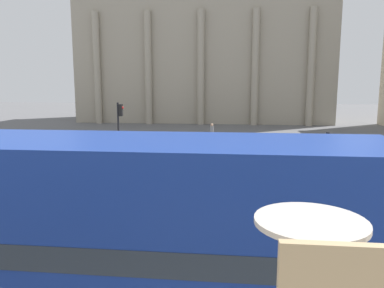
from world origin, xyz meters
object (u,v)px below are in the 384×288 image
(traffic_light_near, at_px, (328,168))
(car_navy, at_px, (259,152))
(cafe_dining_table, at_px, (309,254))
(pedestrian_yellow, at_px, (301,146))
(double_decker_bus, at_px, (100,233))
(pedestrian_white, at_px, (234,155))
(plaza_building_left, at_px, (205,59))
(traffic_light_mid, at_px, (120,127))
(car_maroon, at_px, (183,158))
(pedestrian_grey, at_px, (212,132))

(traffic_light_near, xyz_separation_m, car_navy, (-1.46, 12.00, -1.65))
(cafe_dining_table, distance_m, pedestrian_yellow, 24.98)
(car_navy, bearing_deg, double_decker_bus, -141.57)
(cafe_dining_table, bearing_deg, pedestrian_yellow, 80.02)
(double_decker_bus, relative_size, cafe_dining_table, 15.16)
(traffic_light_near, xyz_separation_m, pedestrian_yellow, (1.50, 13.61, -1.42))
(cafe_dining_table, bearing_deg, pedestrian_white, 91.01)
(plaza_building_left, relative_size, traffic_light_near, 9.69)
(pedestrian_white, bearing_deg, cafe_dining_table, 144.89)
(traffic_light_mid, distance_m, pedestrian_yellow, 12.54)
(traffic_light_mid, height_order, car_navy, traffic_light_mid)
(car_maroon, bearing_deg, plaza_building_left, 138.56)
(car_navy, distance_m, pedestrian_white, 3.01)
(cafe_dining_table, xyz_separation_m, pedestrian_grey, (-2.23, 30.01, -3.18))
(traffic_light_mid, relative_size, pedestrian_grey, 2.24)
(traffic_light_near, bearing_deg, pedestrian_white, 108.32)
(cafe_dining_table, height_order, car_maroon, cafe_dining_table)
(traffic_light_near, height_order, traffic_light_mid, traffic_light_mid)
(pedestrian_yellow, bearing_deg, pedestrian_grey, -116.01)
(pedestrian_grey, bearing_deg, cafe_dining_table, -134.21)
(cafe_dining_table, height_order, traffic_light_near, cafe_dining_table)
(double_decker_bus, distance_m, pedestrian_grey, 25.35)
(traffic_light_near, xyz_separation_m, car_maroon, (-6.23, 9.52, -1.65))
(plaza_building_left, xyz_separation_m, pedestrian_white, (4.25, -32.34, -7.78))
(plaza_building_left, bearing_deg, cafe_dining_table, -84.99)
(pedestrian_grey, relative_size, pedestrian_white, 1.12)
(plaza_building_left, distance_m, pedestrian_white, 33.53)
(traffic_light_near, bearing_deg, plaza_building_left, 100.03)
(cafe_dining_table, distance_m, traffic_light_mid, 20.81)
(car_maroon, relative_size, pedestrian_yellow, 2.58)
(pedestrian_grey, distance_m, pedestrian_white, 9.88)
(double_decker_bus, distance_m, plaza_building_left, 48.40)
(traffic_light_mid, bearing_deg, pedestrian_white, 6.90)
(double_decker_bus, xyz_separation_m, cafe_dining_table, (2.97, -4.70, 1.94))
(traffic_light_near, distance_m, pedestrian_yellow, 13.77)
(cafe_dining_table, relative_size, traffic_light_mid, 0.18)
(car_navy, height_order, pedestrian_grey, pedestrian_grey)
(cafe_dining_table, xyz_separation_m, traffic_light_mid, (-7.12, 19.49, -1.58))
(traffic_light_near, distance_m, car_maroon, 11.50)
(cafe_dining_table, bearing_deg, traffic_light_near, 75.46)
(car_maroon, xyz_separation_m, pedestrian_white, (3.08, 0.01, 0.24))
(double_decker_bus, bearing_deg, traffic_light_near, 52.34)
(double_decker_bus, bearing_deg, pedestrian_grey, 94.13)
(traffic_light_mid, bearing_deg, cafe_dining_table, -69.93)
(traffic_light_mid, xyz_separation_m, car_maroon, (3.68, 0.81, -1.96))
(pedestrian_grey, bearing_deg, pedestrian_yellow, -89.23)
(car_maroon, distance_m, pedestrian_grey, 9.79)
(plaza_building_left, height_order, pedestrian_white, plaza_building_left)
(car_navy, height_order, pedestrian_yellow, pedestrian_yellow)
(double_decker_bus, distance_m, pedestrian_yellow, 21.03)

